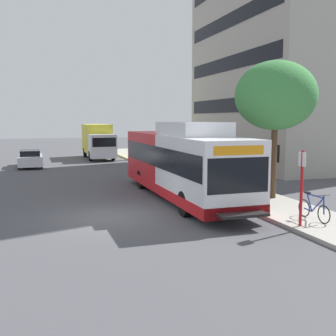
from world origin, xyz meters
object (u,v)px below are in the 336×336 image
(bus_stop_sign_pole, at_px, (302,182))
(box_truck_background, at_px, (98,140))
(street_tree_near_stop, at_px, (276,96))
(transit_bus, at_px, (181,163))
(parked_car_far_lane, at_px, (30,159))
(bicycle_parked, at_px, (314,209))

(bus_stop_sign_pole, distance_m, box_truck_background, 27.88)
(bus_stop_sign_pole, xyz_separation_m, street_tree_near_stop, (1.90, 4.69, 3.17))
(street_tree_near_stop, bearing_deg, bus_stop_sign_pole, -112.10)
(transit_bus, distance_m, parked_car_far_lane, 17.28)
(transit_bus, height_order, bicycle_parked, transit_bus)
(street_tree_near_stop, distance_m, parked_car_far_lane, 21.14)
(bus_stop_sign_pole, bearing_deg, bicycle_parked, 29.29)
(transit_bus, relative_size, parked_car_far_lane, 2.72)
(bicycle_parked, bearing_deg, parked_car_far_lane, 114.22)
(bicycle_parked, bearing_deg, bus_stop_sign_pole, -150.71)
(street_tree_near_stop, xyz_separation_m, box_truck_background, (-4.59, 23.06, -3.08))
(bus_stop_sign_pole, distance_m, parked_car_far_lane, 24.11)
(bus_stop_sign_pole, height_order, parked_car_far_lane, bus_stop_sign_pole)
(transit_bus, xyz_separation_m, bicycle_parked, (2.88, -6.07, -1.14))
(bus_stop_sign_pole, xyz_separation_m, bicycle_parked, (0.97, 0.54, -1.09))
(bicycle_parked, distance_m, street_tree_near_stop, 6.02)
(parked_car_far_lane, bearing_deg, street_tree_near_stop, -58.70)
(bicycle_parked, bearing_deg, box_truck_background, 97.66)
(parked_car_far_lane, height_order, box_truck_background, box_truck_background)
(transit_bus, distance_m, bus_stop_sign_pole, 6.88)
(box_truck_background, bearing_deg, transit_bus, -87.90)
(box_truck_background, bearing_deg, street_tree_near_stop, -78.73)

